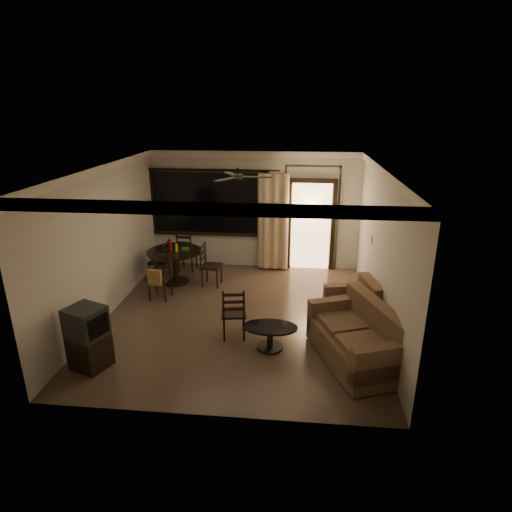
# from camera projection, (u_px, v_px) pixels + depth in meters

# --- Properties ---
(ground) EXTENTS (5.50, 5.50, 0.00)m
(ground) POSITION_uv_depth(u_px,v_px,m) (240.00, 317.00, 8.12)
(ground) COLOR #7F6651
(ground) RESTS_ON ground
(room_shell) EXTENTS (5.50, 6.70, 5.50)m
(room_shell) POSITION_uv_depth(u_px,v_px,m) (278.00, 202.00, 9.11)
(room_shell) COLOR beige
(room_shell) RESTS_ON ground
(dining_table) EXTENTS (1.20, 1.20, 0.97)m
(dining_table) POSITION_uv_depth(u_px,v_px,m) (175.00, 257.00, 9.50)
(dining_table) COLOR black
(dining_table) RESTS_ON ground
(dining_chair_west) EXTENTS (0.46, 0.46, 0.95)m
(dining_chair_west) POSITION_uv_depth(u_px,v_px,m) (161.00, 269.00, 9.71)
(dining_chair_west) COLOR black
(dining_chair_west) RESTS_ON ground
(dining_chair_east) EXTENTS (0.46, 0.46, 0.95)m
(dining_chair_east) POSITION_uv_depth(u_px,v_px,m) (211.00, 273.00, 9.45)
(dining_chair_east) COLOR black
(dining_chair_east) RESTS_ON ground
(dining_chair_south) EXTENTS (0.46, 0.51, 0.95)m
(dining_chair_south) POSITION_uv_depth(u_px,v_px,m) (160.00, 284.00, 8.80)
(dining_chair_south) COLOR black
(dining_chair_south) RESTS_ON ground
(dining_chair_north) EXTENTS (0.46, 0.46, 0.95)m
(dining_chair_north) POSITION_uv_depth(u_px,v_px,m) (187.00, 259.00, 10.31)
(dining_chair_north) COLOR black
(dining_chair_north) RESTS_ON ground
(tv_cabinet) EXTENTS (0.65, 0.62, 0.99)m
(tv_cabinet) POSITION_uv_depth(u_px,v_px,m) (88.00, 338.00, 6.42)
(tv_cabinet) COLOR black
(tv_cabinet) RESTS_ON ground
(sofa) EXTENTS (1.48, 1.95, 0.93)m
(sofa) POSITION_uv_depth(u_px,v_px,m) (359.00, 340.00, 6.61)
(sofa) COLOR #462920
(sofa) RESTS_ON ground
(armchair) EXTENTS (1.00, 1.00, 0.85)m
(armchair) POSITION_uv_depth(u_px,v_px,m) (355.00, 308.00, 7.68)
(armchair) COLOR #462920
(armchair) RESTS_ON ground
(coffee_table) EXTENTS (0.90, 0.54, 0.39)m
(coffee_table) POSITION_uv_depth(u_px,v_px,m) (270.00, 333.00, 7.00)
(coffee_table) COLOR black
(coffee_table) RESTS_ON ground
(side_chair) EXTENTS (0.48, 0.48, 0.94)m
(side_chair) POSITION_uv_depth(u_px,v_px,m) (234.00, 322.00, 7.34)
(side_chair) COLOR black
(side_chair) RESTS_ON ground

